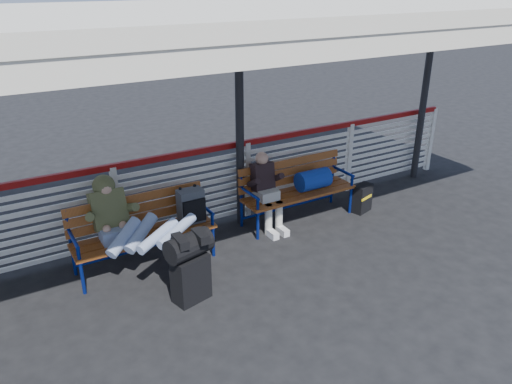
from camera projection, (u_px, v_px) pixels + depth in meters
ground at (174, 324)px, 5.40m from camera, size 60.00×60.00×0.00m
fence at (117, 205)px, 6.63m from camera, size 12.08×0.08×1.24m
canopy at (120, 23)px, 4.87m from camera, size 12.60×3.60×3.16m
luggage_stack at (190, 265)px, 5.63m from camera, size 0.57×0.40×0.86m
bench_left at (157, 219)px, 6.39m from camera, size 1.80×0.56×0.93m
bench_right at (303, 183)px, 7.56m from camera, size 1.80×0.56×0.92m
traveler_man at (139, 228)px, 5.91m from camera, size 0.94×1.63×0.77m
companion_person at (267, 191)px, 7.23m from camera, size 0.32×0.66×1.15m
suitcase_side at (362, 198)px, 7.89m from camera, size 0.36×0.28×0.45m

